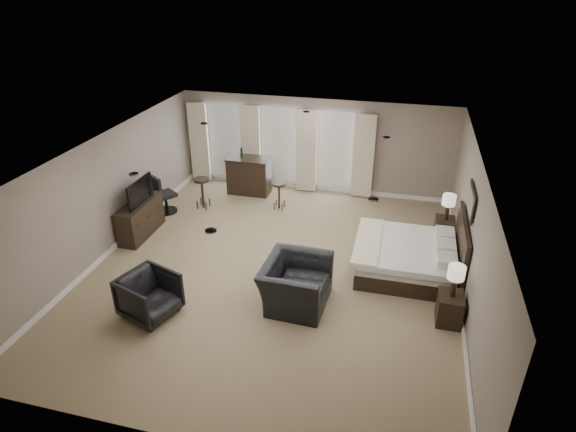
% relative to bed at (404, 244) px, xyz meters
% --- Properties ---
extents(room, '(7.60, 8.60, 2.64)m').
position_rel_bed_xyz_m(room, '(-2.58, -0.62, 0.65)').
color(room, '#887656').
rests_on(room, ground).
extents(window_bay, '(5.25, 0.20, 2.30)m').
position_rel_bed_xyz_m(window_bay, '(-3.58, 3.49, 0.55)').
color(window_bay, silver).
rests_on(window_bay, room).
extents(bed, '(2.05, 1.95, 1.30)m').
position_rel_bed_xyz_m(bed, '(0.00, 0.00, 0.00)').
color(bed, silver).
rests_on(bed, ground).
extents(nightstand_near, '(0.43, 0.52, 0.57)m').
position_rel_bed_xyz_m(nightstand_near, '(0.89, -1.45, -0.37)').
color(nightstand_near, black).
rests_on(nightstand_near, ground).
extents(nightstand_far, '(0.44, 0.54, 0.58)m').
position_rel_bed_xyz_m(nightstand_far, '(0.89, 1.45, -0.36)').
color(nightstand_far, black).
rests_on(nightstand_far, ground).
extents(lamp_near, '(0.30, 0.30, 0.61)m').
position_rel_bed_xyz_m(lamp_near, '(0.89, -1.45, 0.23)').
color(lamp_near, beige).
rests_on(lamp_near, nightstand_near).
extents(lamp_far, '(0.29, 0.29, 0.61)m').
position_rel_bed_xyz_m(lamp_far, '(0.89, 1.45, 0.24)').
color(lamp_far, beige).
rests_on(lamp_far, nightstand_far).
extents(wall_art, '(0.04, 0.96, 0.56)m').
position_rel_bed_xyz_m(wall_art, '(1.12, -0.00, 1.10)').
color(wall_art, slate).
rests_on(wall_art, room).
extents(dresser, '(0.46, 1.43, 0.83)m').
position_rel_bed_xyz_m(dresser, '(-6.03, 0.08, -0.24)').
color(dresser, black).
rests_on(dresser, ground).
extents(tv, '(0.59, 1.02, 0.13)m').
position_rel_bed_xyz_m(tv, '(-6.03, 0.08, 0.25)').
color(tv, black).
rests_on(tv, dresser).
extents(armchair_near, '(0.93, 1.37, 1.16)m').
position_rel_bed_xyz_m(armchair_near, '(-1.89, -1.57, -0.07)').
color(armchair_near, black).
rests_on(armchair_near, ground).
extents(armchair_far, '(1.07, 1.11, 0.91)m').
position_rel_bed_xyz_m(armchair_far, '(-4.37, -2.56, -0.20)').
color(armchair_far, black).
rests_on(armchair_far, ground).
extents(bar_counter, '(1.19, 0.62, 1.04)m').
position_rel_bed_xyz_m(bar_counter, '(-4.29, 2.95, -0.13)').
color(bar_counter, black).
rests_on(bar_counter, ground).
extents(bar_stool_left, '(0.50, 0.50, 0.82)m').
position_rel_bed_xyz_m(bar_stool_left, '(-5.18, 1.76, -0.24)').
color(bar_stool_left, black).
rests_on(bar_stool_left, ground).
extents(bar_stool_right, '(0.38, 0.38, 0.73)m').
position_rel_bed_xyz_m(bar_stool_right, '(-3.23, 2.19, -0.29)').
color(bar_stool_right, black).
rests_on(bar_stool_right, ground).
extents(desk_chair, '(0.73, 0.73, 1.04)m').
position_rel_bed_xyz_m(desk_chair, '(-6.00, 1.29, -0.13)').
color(desk_chair, black).
rests_on(desk_chair, ground).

